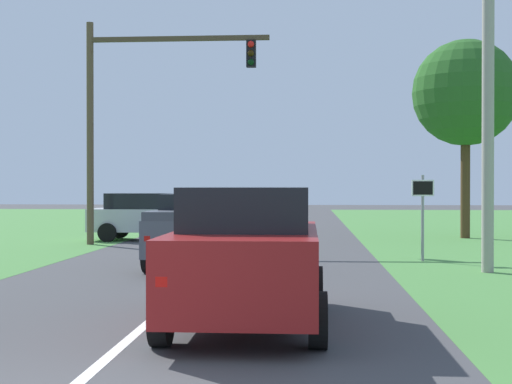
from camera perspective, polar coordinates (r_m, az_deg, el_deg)
name	(u,v)px	position (r m, az deg, el deg)	size (l,w,h in m)	color
ground_plane	(203,276)	(16.78, -4.13, -6.48)	(120.00, 120.00, 0.00)	#424244
red_suv_near	(248,253)	(10.79, -0.59, -4.74)	(2.22, 4.64, 2.02)	maroon
pickup_truck_lead	(202,229)	(18.46, -4.16, -2.87)	(2.38, 4.93, 1.83)	#4C515B
traffic_light	(135,100)	(25.76, -9.35, 7.03)	(6.31, 0.40, 7.65)	brown
keep_moving_sign	(423,206)	(20.27, 12.77, -1.06)	(0.60, 0.09, 2.32)	gray
oak_tree_right	(466,93)	(29.75, 15.90, 7.34)	(4.09, 4.09, 7.66)	#4C351E
crossing_suv_far	(148,216)	(27.64, -8.37, -1.81)	(4.31, 2.03, 1.75)	silver
utility_pole_right	(488,60)	(18.31, 17.51, 9.70)	(0.28, 0.28, 9.94)	#9E998E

